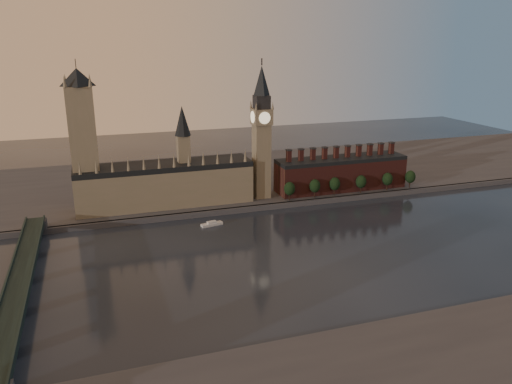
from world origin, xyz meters
TOP-DOWN VIEW (x-y plane):
  - ground at (0.00, 0.00)m, footprint 900.00×900.00m
  - north_bank at (0.00, 178.04)m, footprint 900.00×182.00m
  - palace_of_westminster at (-64.41, 114.91)m, footprint 130.00×30.30m
  - victoria_tower at (-120.00, 115.00)m, footprint 24.00×24.00m
  - big_ben at (10.00, 110.00)m, footprint 15.00×15.00m
  - chimney_block at (80.00, 110.00)m, footprint 110.00×25.00m
  - embankment_tree_0 at (27.73, 94.33)m, footprint 8.60×8.60m
  - embankment_tree_1 at (49.57, 94.95)m, footprint 8.60×8.60m
  - embankment_tree_2 at (67.20, 95.40)m, footprint 8.60×8.60m
  - embankment_tree_3 at (90.41, 94.25)m, footprint 8.60×8.60m
  - embankment_tree_4 at (115.30, 94.47)m, footprint 8.60×8.60m
  - embankment_tree_5 at (137.50, 94.55)m, footprint 8.60×8.60m
  - westminster_bridge at (-155.00, -2.70)m, footprint 14.00×200.00m
  - river_boat at (-40.27, 69.92)m, footprint 15.92×7.33m

SIDE VIEW (x-z plane):
  - ground at x=0.00m, z-range 0.00..0.00m
  - river_boat at x=-40.27m, z-range -0.36..2.71m
  - north_bank at x=0.00m, z-range 0.00..4.00m
  - westminster_bridge at x=-155.00m, z-range 1.66..13.21m
  - embankment_tree_0 at x=27.73m, z-range 6.03..20.91m
  - embankment_tree_1 at x=49.57m, z-range 6.03..20.91m
  - embankment_tree_2 at x=67.20m, z-range 6.03..20.91m
  - embankment_tree_3 at x=90.41m, z-range 6.03..20.91m
  - embankment_tree_4 at x=115.30m, z-range 6.03..20.91m
  - embankment_tree_5 at x=137.50m, z-range 6.03..20.91m
  - chimney_block at x=80.00m, z-range -0.68..36.32m
  - palace_of_westminster at x=-64.41m, z-range -15.37..58.63m
  - big_ben at x=10.00m, z-range 3.33..110.33m
  - victoria_tower at x=-120.00m, z-range 5.09..113.09m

